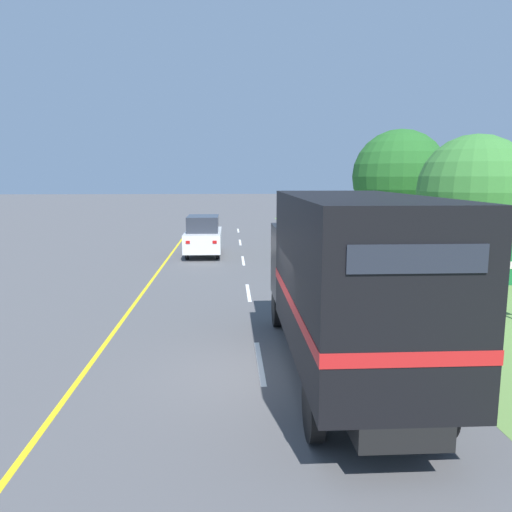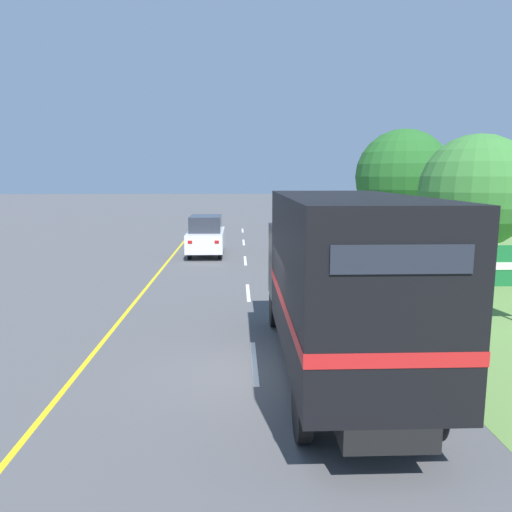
{
  "view_description": "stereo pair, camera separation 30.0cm",
  "coord_description": "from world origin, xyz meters",
  "px_view_note": "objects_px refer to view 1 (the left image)",
  "views": [
    {
      "loc": [
        -0.64,
        -9.81,
        4.07
      ],
      "look_at": [
        0.3,
        7.83,
        1.2
      ],
      "focal_mm": 35.0,
      "sensor_mm": 36.0,
      "label": 1
    },
    {
      "loc": [
        -0.34,
        -9.83,
        4.07
      ],
      "look_at": [
        0.3,
        7.83,
        1.2
      ],
      "focal_mm": 35.0,
      "sensor_mm": 36.0,
      "label": 2
    }
  ],
  "objects_px": {
    "horse_trailer_truck": "(345,279)",
    "roadside_tree_near": "(474,191)",
    "roadside_tree_mid": "(399,177)",
    "delineator_post": "(407,307)",
    "lead_car_white": "(203,236)",
    "roadside_tree_far": "(413,175)",
    "highway_sign": "(502,267)"
  },
  "relations": [
    {
      "from": "horse_trailer_truck",
      "to": "roadside_tree_near",
      "type": "xyz_separation_m",
      "value": [
        7.04,
        9.13,
        1.42
      ]
    },
    {
      "from": "roadside_tree_mid",
      "to": "delineator_post",
      "type": "distance_m",
      "value": 13.13
    },
    {
      "from": "lead_car_white",
      "to": "delineator_post",
      "type": "bearing_deg",
      "value": -63.72
    },
    {
      "from": "lead_car_white",
      "to": "roadside_tree_mid",
      "type": "distance_m",
      "value": 10.37
    },
    {
      "from": "roadside_tree_far",
      "to": "delineator_post",
      "type": "relative_size",
      "value": 6.8
    },
    {
      "from": "highway_sign",
      "to": "roadside_tree_near",
      "type": "height_order",
      "value": "roadside_tree_near"
    },
    {
      "from": "roadside_tree_mid",
      "to": "delineator_post",
      "type": "xyz_separation_m",
      "value": [
        -3.76,
        -12.09,
        -3.48
      ]
    },
    {
      "from": "horse_trailer_truck",
      "to": "roadside_tree_near",
      "type": "distance_m",
      "value": 11.61
    },
    {
      "from": "lead_car_white",
      "to": "highway_sign",
      "type": "relative_size",
      "value": 1.66
    },
    {
      "from": "highway_sign",
      "to": "roadside_tree_far",
      "type": "distance_m",
      "value": 20.1
    },
    {
      "from": "horse_trailer_truck",
      "to": "delineator_post",
      "type": "height_order",
      "value": "horse_trailer_truck"
    },
    {
      "from": "highway_sign",
      "to": "roadside_tree_mid",
      "type": "height_order",
      "value": "roadside_tree_mid"
    },
    {
      "from": "highway_sign",
      "to": "roadside_tree_far",
      "type": "height_order",
      "value": "roadside_tree_far"
    },
    {
      "from": "lead_car_white",
      "to": "roadside_tree_near",
      "type": "height_order",
      "value": "roadside_tree_near"
    },
    {
      "from": "roadside_tree_near",
      "to": "highway_sign",
      "type": "bearing_deg",
      "value": -108.42
    },
    {
      "from": "horse_trailer_truck",
      "to": "delineator_post",
      "type": "bearing_deg",
      "value": 53.43
    },
    {
      "from": "lead_car_white",
      "to": "roadside_tree_far",
      "type": "bearing_deg",
      "value": 27.7
    },
    {
      "from": "roadside_tree_far",
      "to": "delineator_post",
      "type": "distance_m",
      "value": 21.06
    },
    {
      "from": "roadside_tree_mid",
      "to": "roadside_tree_far",
      "type": "height_order",
      "value": "roadside_tree_far"
    },
    {
      "from": "delineator_post",
      "to": "highway_sign",
      "type": "bearing_deg",
      "value": 1.33
    },
    {
      "from": "horse_trailer_truck",
      "to": "delineator_post",
      "type": "distance_m",
      "value": 4.55
    },
    {
      "from": "horse_trailer_truck",
      "to": "roadside_tree_mid",
      "type": "relative_size",
      "value": 1.26
    },
    {
      "from": "horse_trailer_truck",
      "to": "highway_sign",
      "type": "xyz_separation_m",
      "value": [
        5.16,
        3.5,
        -0.45
      ]
    },
    {
      "from": "roadside_tree_far",
      "to": "roadside_tree_near",
      "type": "bearing_deg",
      "value": -101.01
    },
    {
      "from": "roadside_tree_far",
      "to": "delineator_post",
      "type": "xyz_separation_m",
      "value": [
        -7.17,
        -19.47,
        -3.6
      ]
    },
    {
      "from": "roadside_tree_mid",
      "to": "delineator_post",
      "type": "bearing_deg",
      "value": -107.3
    },
    {
      "from": "roadside_tree_near",
      "to": "roadside_tree_far",
      "type": "relative_size",
      "value": 0.87
    },
    {
      "from": "roadside_tree_mid",
      "to": "highway_sign",
      "type": "bearing_deg",
      "value": -95.47
    },
    {
      "from": "roadside_tree_near",
      "to": "delineator_post",
      "type": "relative_size",
      "value": 5.9
    },
    {
      "from": "roadside_tree_near",
      "to": "roadside_tree_far",
      "type": "distance_m",
      "value": 14.06
    },
    {
      "from": "lead_car_white",
      "to": "roadside_tree_near",
      "type": "bearing_deg",
      "value": -32.52
    },
    {
      "from": "lead_car_white",
      "to": "delineator_post",
      "type": "relative_size",
      "value": 4.45
    }
  ]
}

